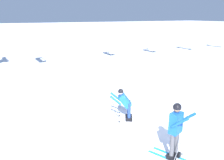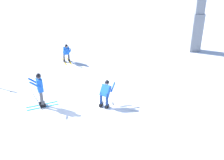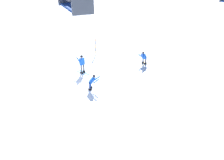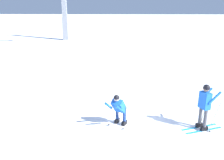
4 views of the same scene
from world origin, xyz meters
The scene contains 4 objects.
ground_plane centered at (0.00, 0.00, 0.00)m, with size 260.00×260.00×0.00m, color white.
skier_carving_main centered at (-0.66, 0.97, 0.77)m, with size 1.66×1.27×1.48m.
lift_tower_far centered at (24.26, 8.59, 4.08)m, with size 0.68×2.75×9.67m.
skier_distant_uphill centered at (-0.80, -2.24, 1.06)m, with size 0.94×1.61×1.82m.
Camera 4 is at (-9.29, 0.90, 4.54)m, focal length 38.86 mm.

